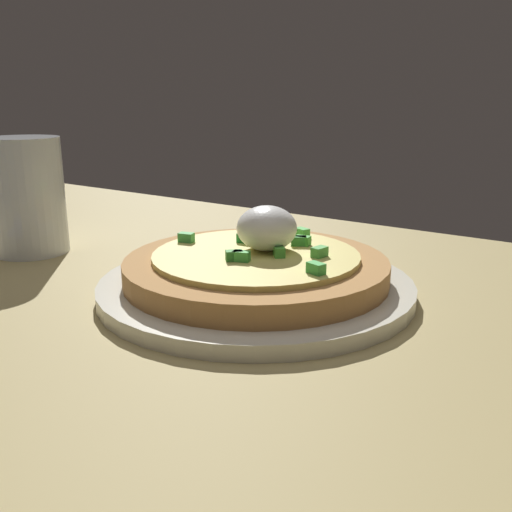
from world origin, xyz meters
The scene contains 4 objects.
dining_table centered at (0.00, 0.00, 1.13)cm, with size 127.49×67.06×2.27cm, color tan.
plate centered at (-4.69, -3.93, 2.87)cm, with size 25.58×25.58×1.19cm, color silver.
pizza centered at (-4.71, -4.06, 4.79)cm, with size 21.39×21.39×5.94cm.
cup_near centered at (21.65, -1.41, 7.43)cm, with size 7.41×7.41×11.72cm.
Camera 1 is at (-29.70, 32.64, 18.08)cm, focal length 40.04 mm.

